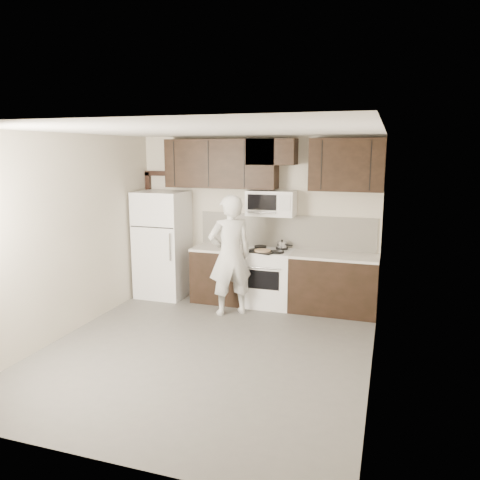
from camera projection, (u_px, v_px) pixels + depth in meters
The scene contains 14 objects.
floor at pixel (206, 350), 5.89m from camera, with size 4.50×4.50×0.00m, color #595653.
back_wall at pixel (256, 219), 7.73m from camera, with size 4.00×4.00×0.00m, color #BDB5A1.
ceiling at pixel (203, 130), 5.38m from camera, with size 4.50×4.50×0.00m, color white.
counter_run at pixel (287, 279), 7.43m from camera, with size 2.95×0.64×0.91m.
stove at pixel (268, 277), 7.52m from camera, with size 0.76×0.66×0.94m.
backsplash at pixel (285, 231), 7.60m from camera, with size 2.90×0.02×0.54m, color silver.
upper_cabinets at pixel (266, 163), 7.33m from camera, with size 3.48×0.35×0.78m.
microwave at pixel (271, 203), 7.40m from camera, with size 0.76×0.42×0.40m.
refrigerator at pixel (163, 244), 7.95m from camera, with size 0.80×0.76×1.80m.
door_trim at pixel (152, 220), 8.30m from camera, with size 0.50×0.08×2.12m.
saucepan at pixel (282, 245), 7.51m from camera, with size 0.27×0.17×0.16m.
baking_tray at pixel (262, 252), 7.29m from camera, with size 0.38×0.29×0.02m, color black.
pizza at pixel (262, 250), 7.28m from camera, with size 0.26×0.26×0.02m, color beige.
person at pixel (230, 255), 7.04m from camera, with size 0.67×0.44×1.84m, color silver.
Camera 1 is at (2.11, -5.12, 2.48)m, focal length 35.00 mm.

